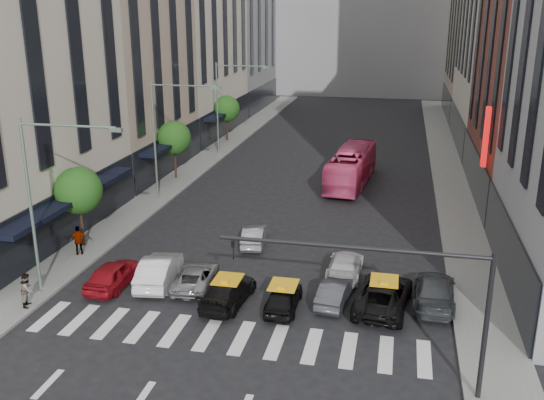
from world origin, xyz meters
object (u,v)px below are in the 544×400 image
Objects in this scene: taxi_center at (283,297)px; pedestrian_near at (27,290)px; taxi_left at (228,292)px; car_red at (114,274)px; bus at (351,167)px; car_white_front at (159,270)px; pedestrian_far at (79,240)px; streetlamp_mid at (166,125)px; streetlamp_far at (226,96)px; streetlamp_near at (45,183)px.

pedestrian_near reaches higher than taxi_center.
taxi_left is 9.82m from pedestrian_near.
car_red is at bearing -0.27° from taxi_left.
taxi_center is at bearing 178.54° from car_red.
bus is at bearing -95.11° from taxi_left.
pedestrian_near reaches higher than car_white_front.
pedestrian_far is (-3.86, 3.34, 0.32)m from car_red.
taxi_left is at bearing 176.87° from car_red.
car_white_front is at bearing -14.32° from taxi_left.
pedestrian_near is (-13.58, -25.49, -0.52)m from bus.
car_red is 2.43× the size of pedestrian_near.
bus is 23.86m from pedestrian_far.
pedestrian_far is (-1.21, -11.46, -4.87)m from streetlamp_mid.
streetlamp_far is (0.00, 16.00, 0.00)m from streetlamp_mid.
streetlamp_near is 2.15× the size of car_red.
streetlamp_far reaches higher than taxi_center.
car_white_front is 6.60m from pedestrian_near.
taxi_center is at bearing -69.17° from streetlamp_far.
streetlamp_near is 7.36m from car_white_front.
streetlamp_near is 1.00× the size of streetlamp_far.
car_white_front is (4.84, -29.89, -5.13)m from streetlamp_far.
streetlamp_mid is at bearing -78.49° from car_white_front.
streetlamp_near is 27.34m from bus.
car_red is at bearing -85.09° from streetlamp_far.
car_red is 0.89× the size of car_white_front.
streetlamp_near is 16.00m from streetlamp_mid.
car_white_front is 4.53m from taxi_left.
taxi_left is at bearing -0.17° from taxi_center.
streetlamp_far reaches higher than car_red.
pedestrian_far is at bearing -10.07° from pedestrian_near.
streetlamp_near is 1.92× the size of car_white_front.
car_white_front is 1.25× the size of taxi_center.
bus reaches higher than car_red.
car_white_front is 2.72× the size of pedestrian_near.
streetlamp_far is at bearing -18.18° from pedestrian_near.
pedestrian_near is (-0.36, -17.96, -4.89)m from streetlamp_mid.
streetlamp_near is at bearing 65.81° from bus.
taxi_center is at bearing -174.76° from taxi_left.
streetlamp_far is 33.11m from taxi_left.
taxi_left is (9.12, -15.40, -5.25)m from streetlamp_mid.
taxi_center is at bearing 135.05° from pedestrian_far.
streetlamp_near is at bearing -27.88° from pedestrian_near.
pedestrian_near is (-0.36, -1.96, -4.89)m from streetlamp_near.
taxi_left is (9.12, 0.60, -5.25)m from streetlamp_near.
pedestrian_near is (-5.20, -4.06, 0.24)m from car_white_front.
taxi_center is (7.10, -1.49, -0.13)m from car_white_front.
car_red is 4.37m from pedestrian_near.
streetlamp_far is 16.31m from bus.
pedestrian_far is (-1.21, -27.46, -4.87)m from streetlamp_far.
taxi_left reaches higher than taxi_center.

